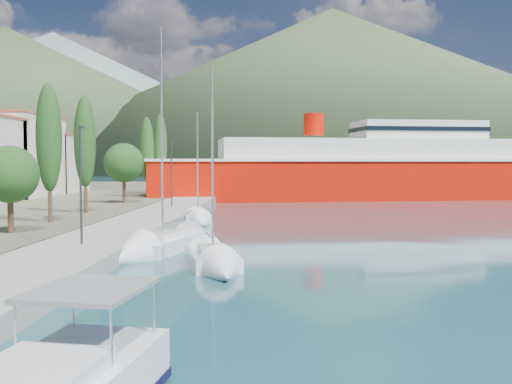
{
  "coord_description": "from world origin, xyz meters",
  "views": [
    {
      "loc": [
        1.1,
        -14.66,
        5.0
      ],
      "look_at": [
        0.0,
        14.0,
        3.5
      ],
      "focal_mm": 40.0,
      "sensor_mm": 36.0,
      "label": 1
    }
  ],
  "objects": [
    {
      "name": "ground",
      "position": [
        0.0,
        120.0,
        0.0
      ],
      "size": [
        1400.0,
        1400.0,
        0.0
      ],
      "primitive_type": "plane",
      "color": "#1C4C59"
    },
    {
      "name": "quay",
      "position": [
        -9.0,
        26.0,
        0.4
      ],
      "size": [
        5.0,
        88.0,
        0.8
      ],
      "primitive_type": "cube",
      "color": "gray",
      "rests_on": "ground"
    },
    {
      "name": "hills_far",
      "position": [
        138.59,
        618.73,
        77.39
      ],
      "size": [
        1480.0,
        900.0,
        180.0
      ],
      "color": "slate",
      "rests_on": "ground"
    },
    {
      "name": "hills_near",
      "position": [
        98.04,
        372.5,
        49.18
      ],
      "size": [
        1010.0,
        520.0,
        115.0
      ],
      "color": "#3B4F2E",
      "rests_on": "ground"
    },
    {
      "name": "tree_row",
      "position": [
        -15.1,
        33.24,
        5.95
      ],
      "size": [
        4.14,
        62.63,
        11.03
      ],
      "color": "#47301E",
      "rests_on": "land_strip"
    },
    {
      "name": "lamp_posts",
      "position": [
        -9.0,
        15.67,
        4.08
      ],
      "size": [
        0.15,
        46.05,
        6.06
      ],
      "color": "#2D2D33",
      "rests_on": "quay"
    },
    {
      "name": "sailboat_near",
      "position": [
        -1.67,
        11.11,
        0.28
      ],
      "size": [
        3.92,
        7.52,
        10.36
      ],
      "color": "silver",
      "rests_on": "ground"
    },
    {
      "name": "sailboat_mid",
      "position": [
        -5.86,
        15.22,
        0.32
      ],
      "size": [
        4.87,
        9.67,
        13.46
      ],
      "color": "silver",
      "rests_on": "ground"
    },
    {
      "name": "sailboat_far",
      "position": [
        -5.26,
        30.97,
        0.29
      ],
      "size": [
        3.53,
        7.08,
        9.96
      ],
      "color": "silver",
      "rests_on": "ground"
    },
    {
      "name": "ferry",
      "position": [
        14.53,
        64.61,
        3.71
      ],
      "size": [
        62.7,
        23.64,
        12.19
      ],
      "color": "red",
      "rests_on": "ground"
    }
  ]
}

